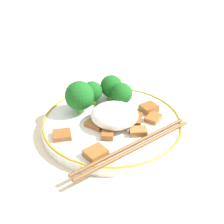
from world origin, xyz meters
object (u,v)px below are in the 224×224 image
at_px(broccoli_back_left, 122,94).
at_px(broccoli_mid_left, 80,96).
at_px(plate, 112,124).
at_px(broccoli_back_center, 111,87).
at_px(broccoli_back_right, 92,92).
at_px(chopsticks, 134,146).

bearing_deg(broccoli_back_left, broccoli_mid_left, -64.43).
bearing_deg(plate, broccoli_back_center, -170.60).
relative_size(plate, broccoli_back_center, 5.08).
bearing_deg(broccoli_back_center, broccoli_back_right, -56.74).
distance_m(plate, broccoli_back_right, 0.08).
relative_size(plate, broccoli_back_right, 5.57).
relative_size(plate, broccoli_mid_left, 4.09).
xyz_separation_m(plate, broccoli_mid_left, (-0.02, -0.07, 0.04)).
bearing_deg(broccoli_back_right, broccoli_back_center, 123.26).
distance_m(broccoli_back_center, chopsticks, 0.17).
xyz_separation_m(plate, chopsticks, (0.07, 0.05, 0.01)).
xyz_separation_m(plate, broccoli_back_right, (-0.06, -0.05, 0.03)).
bearing_deg(plate, broccoli_back_left, 170.01).
bearing_deg(broccoli_back_left, plate, -9.99).
relative_size(broccoli_mid_left, chopsticks, 0.34).
xyz_separation_m(broccoli_back_left, broccoli_mid_left, (0.04, -0.08, 0.01)).
xyz_separation_m(broccoli_back_center, broccoli_mid_left, (0.06, -0.05, 0.01)).
relative_size(broccoli_back_left, broccoli_mid_left, 0.75).
bearing_deg(chopsticks, broccoli_mid_left, -130.22).
relative_size(broccoli_back_center, chopsticks, 0.28).
relative_size(plate, broccoli_back_left, 5.42).
bearing_deg(broccoli_back_right, plate, 39.22).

